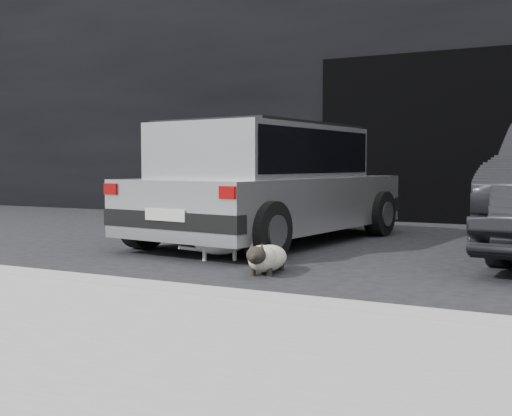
% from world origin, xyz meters
% --- Properties ---
extents(ground, '(80.00, 80.00, 0.00)m').
position_xyz_m(ground, '(0.00, 0.00, 0.00)').
color(ground, black).
rests_on(ground, ground).
extents(building_facade, '(34.00, 4.00, 5.00)m').
position_xyz_m(building_facade, '(1.00, 6.00, 2.50)').
color(building_facade, black).
rests_on(building_facade, ground).
extents(garage_opening, '(4.00, 0.10, 2.60)m').
position_xyz_m(garage_opening, '(1.00, 3.99, 1.30)').
color(garage_opening, black).
rests_on(garage_opening, ground).
extents(curb, '(18.00, 0.25, 0.12)m').
position_xyz_m(curb, '(1.00, -2.60, 0.06)').
color(curb, '#989893').
rests_on(curb, ground).
extents(sidewalk, '(18.00, 2.20, 0.11)m').
position_xyz_m(sidewalk, '(1.00, -3.80, 0.06)').
color(sidewalk, '#989893').
rests_on(sidewalk, ground).
extents(silver_hatchback, '(2.19, 3.86, 1.36)m').
position_xyz_m(silver_hatchback, '(-0.41, 0.65, 0.74)').
color(silver_hatchback, '#B7BABC').
rests_on(silver_hatchback, ground).
extents(cat_siamese, '(0.35, 0.83, 0.29)m').
position_xyz_m(cat_siamese, '(0.51, -1.28, 0.13)').
color(cat_siamese, beige).
rests_on(cat_siamese, ground).
extents(cat_white, '(0.61, 0.47, 0.33)m').
position_xyz_m(cat_white, '(-0.19, -0.77, 0.16)').
color(cat_white, silver).
rests_on(cat_white, ground).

